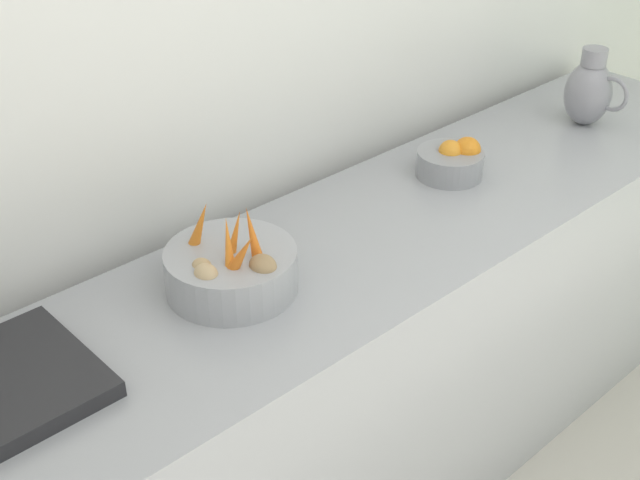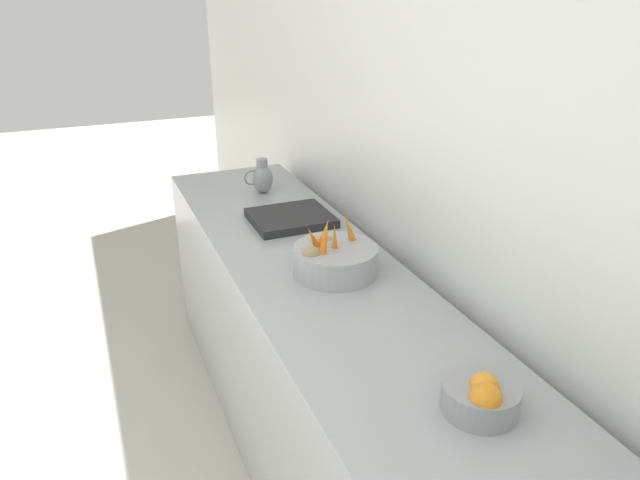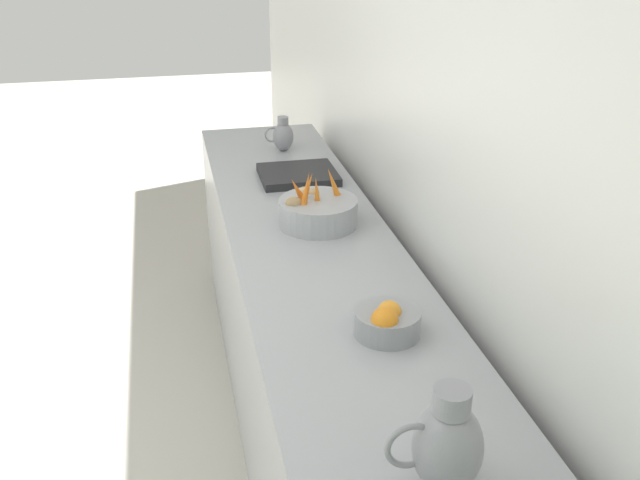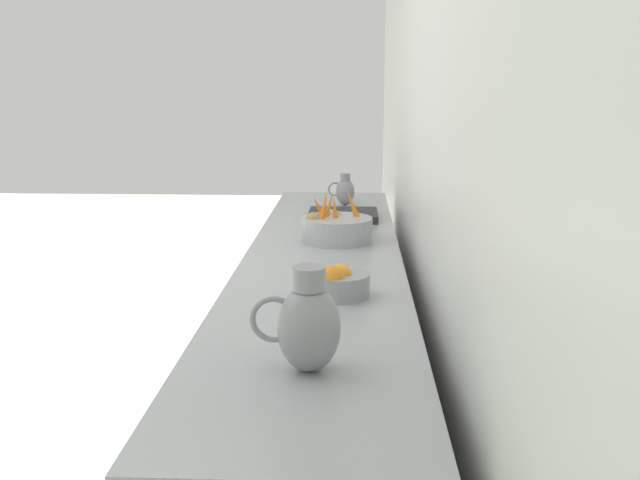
% 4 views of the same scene
% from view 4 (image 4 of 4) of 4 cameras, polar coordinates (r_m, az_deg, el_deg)
% --- Properties ---
extents(tile_wall_left, '(0.10, 8.10, 3.00)m').
position_cam_4_polar(tile_wall_left, '(2.31, 10.26, 10.41)').
color(tile_wall_left, white).
rests_on(tile_wall_left, ground_plane).
extents(prep_counter, '(0.61, 3.30, 0.90)m').
position_cam_4_polar(prep_counter, '(3.01, 0.21, -9.56)').
color(prep_counter, '#9EA0A5').
rests_on(prep_counter, ground_plane).
extents(vegetable_colander, '(0.30, 0.30, 0.23)m').
position_cam_4_polar(vegetable_colander, '(3.12, 1.24, 0.93)').
color(vegetable_colander, '#9EA0A5').
rests_on(vegetable_colander, prep_counter).
extents(orange_bowl, '(0.19, 0.19, 0.11)m').
position_cam_4_polar(orange_bowl, '(2.32, 1.44, -3.35)').
color(orange_bowl, gray).
rests_on(orange_bowl, prep_counter).
extents(metal_pitcher_tall, '(0.21, 0.15, 0.25)m').
position_cam_4_polar(metal_pitcher_tall, '(1.73, -0.96, -6.56)').
color(metal_pitcher_tall, gray).
rests_on(metal_pitcher_tall, prep_counter).
extents(metal_pitcher_short, '(0.15, 0.10, 0.17)m').
position_cam_4_polar(metal_pitcher_short, '(4.04, 1.94, 3.84)').
color(metal_pitcher_short, gray).
rests_on(metal_pitcher_short, prep_counter).
extents(counter_sink_basin, '(0.34, 0.30, 0.04)m').
position_cam_4_polar(counter_sink_basin, '(3.64, 1.81, 1.95)').
color(counter_sink_basin, '#232326').
rests_on(counter_sink_basin, prep_counter).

